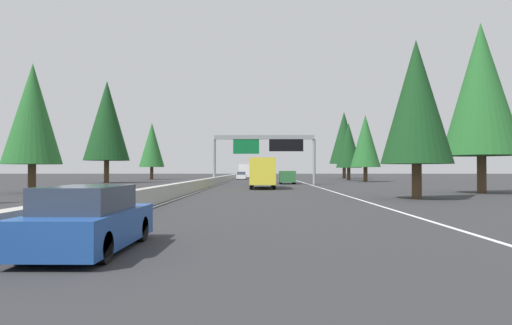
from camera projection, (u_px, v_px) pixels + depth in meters
ground_plane at (220, 183)px, 61.65m from camera, size 320.00×320.00×0.00m
median_barrier at (229, 178)px, 81.66m from camera, size 180.00×0.56×0.90m
shoulder_stripe_right at (300, 182)px, 71.51m from camera, size 160.00×0.16×0.01m
shoulder_stripe_median at (228, 182)px, 71.65m from camera, size 160.00×0.16×0.01m
sign_gantry_overhead at (266, 145)px, 56.45m from camera, size 0.50×12.68×6.11m
sedan_far_left at (89, 221)px, 10.25m from camera, size 4.40×1.80×1.47m
box_truck_far_center at (263, 172)px, 45.12m from camera, size 8.50×2.40×2.95m
minivan_distant_a at (287, 177)px, 59.80m from camera, size 5.00×1.95×1.69m
bus_mid_center at (245, 170)px, 105.12m from camera, size 11.50×2.55×3.10m
pickup_near_center at (262, 176)px, 68.53m from camera, size 5.60×2.00×1.86m
sedan_mid_right at (262, 175)px, 107.64m from camera, size 4.40×1.80×1.47m
sedan_mid_left at (241, 176)px, 87.71m from camera, size 4.40×1.80×1.47m
sedan_far_right at (248, 174)px, 115.26m from camera, size 4.40×1.80×1.47m
conifer_right_foreground at (416, 102)px, 28.76m from camera, size 4.42×4.42×10.04m
conifer_right_near at (481, 89)px, 35.75m from camera, size 5.88×5.88×13.37m
conifer_right_mid at (365, 141)px, 70.18m from camera, size 4.53×4.53×10.29m
conifer_right_far at (349, 146)px, 80.39m from camera, size 4.42×4.42×10.05m
conifer_right_distant at (344, 138)px, 98.92m from camera, size 6.35×6.35×14.43m
conifer_left_near at (32, 114)px, 36.70m from camera, size 4.58×4.58×10.40m
conifer_left_mid at (107, 121)px, 64.37m from camera, size 6.32×6.32×14.36m
conifer_left_far at (152, 145)px, 87.37m from camera, size 4.78×4.78×10.86m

